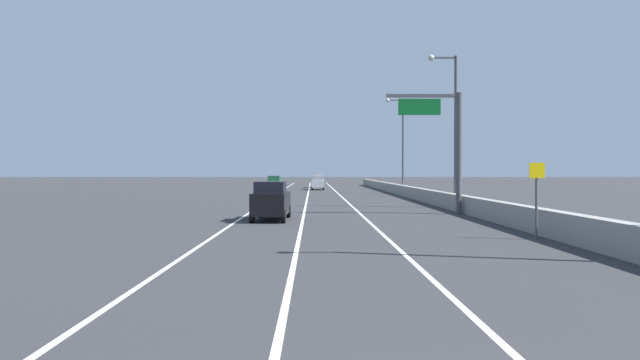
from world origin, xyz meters
TOP-DOWN VIEW (x-y plane):
  - ground_plane at (0.00, 64.00)m, footprint 320.00×320.00m
  - lane_stripe_left at (-5.50, 55.00)m, footprint 0.16×130.00m
  - lane_stripe_center at (-2.00, 55.00)m, footprint 0.16×130.00m
  - lane_stripe_right at (1.50, 55.00)m, footprint 0.16×130.00m
  - jersey_barrier_right at (8.17, 40.00)m, footprint 0.60×120.00m
  - overhead_sign_gantry at (6.83, 30.24)m, footprint 4.68×0.36m
  - speed_advisory_sign at (7.27, 17.36)m, footprint 0.60×0.11m
  - lamp_post_right_second at (8.64, 36.23)m, footprint 2.14×0.44m
  - lamp_post_right_third at (8.77, 60.91)m, footprint 2.14×0.44m
  - car_black_0 at (-3.70, 26.05)m, footprint 1.97×4.41m
  - car_green_1 at (-6.71, 72.34)m, footprint 1.86×4.66m
  - car_white_2 at (-0.63, 83.87)m, footprint 1.86×4.26m
  - car_silver_3 at (-0.77, 74.08)m, footprint 1.79×4.35m

SIDE VIEW (x-z plane):
  - ground_plane at x=0.00m, z-range 0.00..0.00m
  - lane_stripe_left at x=-5.50m, z-range 0.00..0.00m
  - lane_stripe_center at x=-2.00m, z-range 0.00..0.00m
  - lane_stripe_right at x=1.50m, z-range 0.00..0.00m
  - jersey_barrier_right at x=8.17m, z-range 0.00..1.10m
  - car_silver_3 at x=-0.77m, z-range 0.00..1.88m
  - car_green_1 at x=-6.71m, z-range 0.00..1.97m
  - car_white_2 at x=-0.63m, z-range -0.01..2.02m
  - car_black_0 at x=-3.70m, z-range -0.01..2.10m
  - speed_advisory_sign at x=7.27m, z-range 0.26..3.26m
  - overhead_sign_gantry at x=6.83m, z-range 0.98..8.48m
  - lamp_post_right_second at x=8.64m, z-range 0.76..11.80m
  - lamp_post_right_third at x=8.77m, z-range 0.76..11.80m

